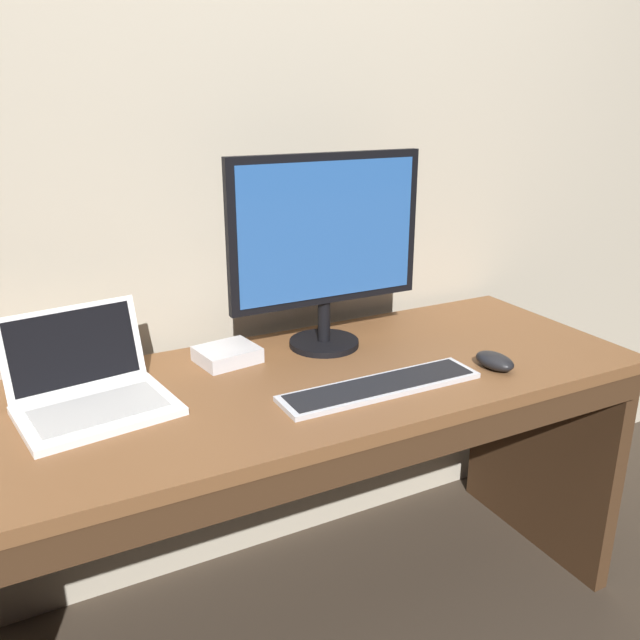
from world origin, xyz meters
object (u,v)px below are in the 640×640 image
(laptop_white, at_px, (91,394))
(external_drive_box, at_px, (227,354))
(external_monitor, at_px, (326,244))
(computer_mouse, at_px, (495,361))
(wired_keyboard, at_px, (381,386))

(laptop_white, distance_m, external_drive_box, 0.37)
(external_monitor, distance_m, computer_mouse, 0.52)
(laptop_white, distance_m, external_monitor, 0.68)
(wired_keyboard, bearing_deg, computer_mouse, -4.89)
(wired_keyboard, height_order, external_drive_box, external_drive_box)
(laptop_white, height_order, computer_mouse, laptop_white)
(computer_mouse, bearing_deg, wired_keyboard, 169.04)
(laptop_white, relative_size, external_drive_box, 2.39)
(laptop_white, xyz_separation_m, external_monitor, (0.63, 0.09, 0.25))
(wired_keyboard, distance_m, external_drive_box, 0.42)
(wired_keyboard, relative_size, computer_mouse, 4.47)
(external_drive_box, bearing_deg, laptop_white, -161.69)
(computer_mouse, bearing_deg, external_monitor, 127.33)
(laptop_white, bearing_deg, wired_keyboard, -18.64)
(external_monitor, xyz_separation_m, computer_mouse, (0.31, -0.33, -0.27))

